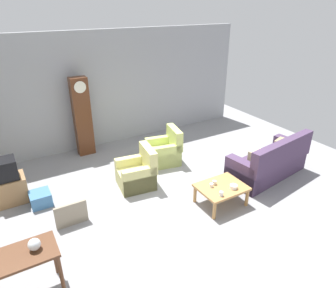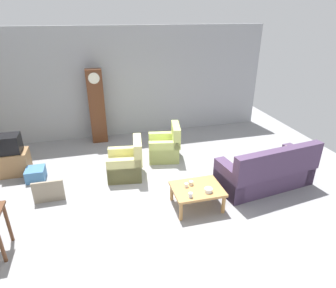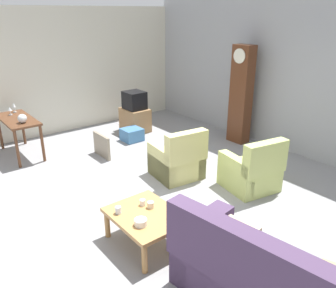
{
  "view_description": "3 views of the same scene",
  "coord_description": "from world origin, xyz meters",
  "px_view_note": "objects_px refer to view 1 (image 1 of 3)",
  "views": [
    {
      "loc": [
        -2.92,
        -4.55,
        3.84
      ],
      "look_at": [
        0.27,
        0.86,
        0.9
      ],
      "focal_mm": 32.52,
      "sensor_mm": 36.0,
      "label": 1
    },
    {
      "loc": [
        -1.04,
        -4.98,
        3.53
      ],
      "look_at": [
        0.45,
        0.72,
        0.81
      ],
      "focal_mm": 30.71,
      "sensor_mm": 36.0,
      "label": 2
    },
    {
      "loc": [
        3.7,
        -2.62,
        2.78
      ],
      "look_at": [
        0.0,
        0.32,
        0.93
      ],
      "focal_mm": 36.55,
      "sensor_mm": 36.0,
      "label": 3
    }
  ],
  "objects_px": {
    "glass_dome_cloche": "(34,244)",
    "cup_cream_tall": "(214,183)",
    "grandfather_clock": "(82,117)",
    "coffee_table_wood": "(221,189)",
    "console_table_dark": "(7,266)",
    "armchair_olive_far": "(165,151)",
    "cup_white_porcelain": "(211,185)",
    "cup_blue_rimmed": "(221,194)",
    "tv_stand_cabinet": "(9,190)",
    "couch_floral": "(269,163)",
    "armchair_olive_near": "(138,174)",
    "storage_box_blue": "(41,199)",
    "bowl_white_stacked": "(234,187)",
    "tv_crt": "(4,169)",
    "framed_picture_leaning": "(71,215)"
  },
  "relations": [
    {
      "from": "framed_picture_leaning",
      "to": "cup_white_porcelain",
      "type": "distance_m",
      "value": 2.78
    },
    {
      "from": "console_table_dark",
      "to": "bowl_white_stacked",
      "type": "xyz_separation_m",
      "value": [
        4.1,
        0.16,
        -0.2
      ]
    },
    {
      "from": "glass_dome_cloche",
      "to": "cup_cream_tall",
      "type": "xyz_separation_m",
      "value": [
        3.49,
        0.47,
        -0.4
      ]
    },
    {
      "from": "armchair_olive_far",
      "to": "framed_picture_leaning",
      "type": "height_order",
      "value": "armchair_olive_far"
    },
    {
      "from": "cup_blue_rimmed",
      "to": "bowl_white_stacked",
      "type": "bearing_deg",
      "value": 11.28
    },
    {
      "from": "armchair_olive_near",
      "to": "bowl_white_stacked",
      "type": "distance_m",
      "value": 2.17
    },
    {
      "from": "couch_floral",
      "to": "bowl_white_stacked",
      "type": "bearing_deg",
      "value": -163.08
    },
    {
      "from": "cup_white_porcelain",
      "to": "bowl_white_stacked",
      "type": "relative_size",
      "value": 0.52
    },
    {
      "from": "console_table_dark",
      "to": "glass_dome_cloche",
      "type": "bearing_deg",
      "value": 0.14
    },
    {
      "from": "armchair_olive_near",
      "to": "storage_box_blue",
      "type": "relative_size",
      "value": 2.16
    },
    {
      "from": "armchair_olive_far",
      "to": "cup_blue_rimmed",
      "type": "relative_size",
      "value": 10.03
    },
    {
      "from": "armchair_olive_far",
      "to": "cup_white_porcelain",
      "type": "height_order",
      "value": "armchair_olive_far"
    },
    {
      "from": "couch_floral",
      "to": "storage_box_blue",
      "type": "xyz_separation_m",
      "value": [
        -4.94,
        1.59,
        -0.21
      ]
    },
    {
      "from": "grandfather_clock",
      "to": "coffee_table_wood",
      "type": "bearing_deg",
      "value": -65.42
    },
    {
      "from": "couch_floral",
      "to": "framed_picture_leaning",
      "type": "xyz_separation_m",
      "value": [
        -4.55,
        0.61,
        -0.12
      ]
    },
    {
      "from": "storage_box_blue",
      "to": "bowl_white_stacked",
      "type": "height_order",
      "value": "bowl_white_stacked"
    },
    {
      "from": "coffee_table_wood",
      "to": "cup_cream_tall",
      "type": "distance_m",
      "value": 0.19
    },
    {
      "from": "tv_stand_cabinet",
      "to": "cup_blue_rimmed",
      "type": "relative_size",
      "value": 7.41
    },
    {
      "from": "grandfather_clock",
      "to": "tv_crt",
      "type": "relative_size",
      "value": 4.43
    },
    {
      "from": "console_table_dark",
      "to": "glass_dome_cloche",
      "type": "xyz_separation_m",
      "value": [
        0.37,
        0.0,
        0.2
      ]
    },
    {
      "from": "cup_white_porcelain",
      "to": "tv_crt",
      "type": "bearing_deg",
      "value": 148.01
    },
    {
      "from": "grandfather_clock",
      "to": "armchair_olive_far",
      "type": "bearing_deg",
      "value": -43.94
    },
    {
      "from": "armchair_olive_near",
      "to": "framed_picture_leaning",
      "type": "relative_size",
      "value": 1.53
    },
    {
      "from": "cup_blue_rimmed",
      "to": "console_table_dark",
      "type": "bearing_deg",
      "value": -178.71
    },
    {
      "from": "grandfather_clock",
      "to": "cup_white_porcelain",
      "type": "height_order",
      "value": "grandfather_clock"
    },
    {
      "from": "grandfather_clock",
      "to": "framed_picture_leaning",
      "type": "distance_m",
      "value": 3.17
    },
    {
      "from": "framed_picture_leaning",
      "to": "cup_blue_rimmed",
      "type": "bearing_deg",
      "value": -23.89
    },
    {
      "from": "armchair_olive_far",
      "to": "tv_crt",
      "type": "height_order",
      "value": "tv_crt"
    },
    {
      "from": "cup_blue_rimmed",
      "to": "armchair_olive_near",
      "type": "bearing_deg",
      "value": 118.38
    },
    {
      "from": "couch_floral",
      "to": "armchair_olive_near",
      "type": "distance_m",
      "value": 3.14
    },
    {
      "from": "armchair_olive_near",
      "to": "tv_stand_cabinet",
      "type": "bearing_deg",
      "value": 162.75
    },
    {
      "from": "tv_stand_cabinet",
      "to": "cup_white_porcelain",
      "type": "height_order",
      "value": "tv_stand_cabinet"
    },
    {
      "from": "armchair_olive_far",
      "to": "tv_crt",
      "type": "bearing_deg",
      "value": 177.89
    },
    {
      "from": "armchair_olive_near",
      "to": "tv_crt",
      "type": "bearing_deg",
      "value": 162.75
    },
    {
      "from": "tv_stand_cabinet",
      "to": "tv_crt",
      "type": "xyz_separation_m",
      "value": [
        0.0,
        0.0,
        0.49
      ]
    },
    {
      "from": "coffee_table_wood",
      "to": "console_table_dark",
      "type": "height_order",
      "value": "console_table_dark"
    },
    {
      "from": "framed_picture_leaning",
      "to": "tv_stand_cabinet",
      "type": "bearing_deg",
      "value": 123.02
    },
    {
      "from": "couch_floral",
      "to": "armchair_olive_far",
      "type": "distance_m",
      "value": 2.6
    },
    {
      "from": "cup_cream_tall",
      "to": "cup_blue_rimmed",
      "type": "bearing_deg",
      "value": -110.07
    },
    {
      "from": "armchair_olive_near",
      "to": "cup_cream_tall",
      "type": "xyz_separation_m",
      "value": [
        1.1,
        -1.38,
        0.16
      ]
    },
    {
      "from": "armchair_olive_far",
      "to": "bowl_white_stacked",
      "type": "height_order",
      "value": "armchair_olive_far"
    },
    {
      "from": "tv_crt",
      "to": "bowl_white_stacked",
      "type": "height_order",
      "value": "tv_crt"
    },
    {
      "from": "tv_stand_cabinet",
      "to": "cup_white_porcelain",
      "type": "bearing_deg",
      "value": -31.99
    },
    {
      "from": "couch_floral",
      "to": "coffee_table_wood",
      "type": "xyz_separation_m",
      "value": [
        -1.71,
        -0.29,
        0.01
      ]
    },
    {
      "from": "armchair_olive_near",
      "to": "armchair_olive_far",
      "type": "bearing_deg",
      "value": 31.22
    },
    {
      "from": "glass_dome_cloche",
      "to": "tv_stand_cabinet",
      "type": "bearing_deg",
      "value": 93.98
    },
    {
      "from": "console_table_dark",
      "to": "cup_blue_rimmed",
      "type": "relative_size",
      "value": 14.17
    },
    {
      "from": "couch_floral",
      "to": "cup_cream_tall",
      "type": "distance_m",
      "value": 1.8
    },
    {
      "from": "coffee_table_wood",
      "to": "storage_box_blue",
      "type": "xyz_separation_m",
      "value": [
        -3.24,
        1.87,
        -0.22
      ]
    },
    {
      "from": "armchair_olive_near",
      "to": "cup_cream_tall",
      "type": "distance_m",
      "value": 1.77
    }
  ]
}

